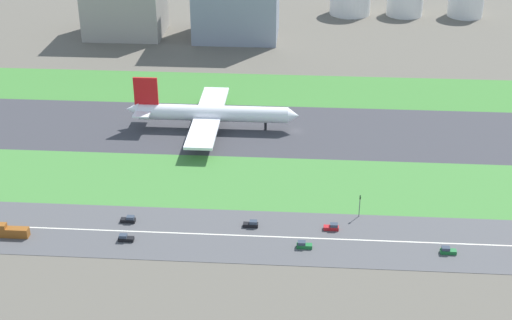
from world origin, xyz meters
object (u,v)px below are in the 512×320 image
object	(u,v)px
car_1	(304,245)
traffic_light	(360,204)
car_3	(448,251)
car_2	(129,220)
fuel_tank_centre	(405,3)
car_5	(332,227)
truck_0	(13,232)
fuel_tank_east	(466,1)
terminal_building	(125,0)
car_6	(125,238)
airliner	(209,113)
car_0	(251,224)

from	to	relation	value
car_1	traffic_light	size ratio (longest dim) A/B	0.61
car_3	car_2	size ratio (longest dim) A/B	1.00
car_3	fuel_tank_centre	world-z (taller)	fuel_tank_centre
car_5	car_2	xyz separation A→B (m)	(-60.25, 0.00, 0.00)
truck_0	traffic_light	world-z (taller)	traffic_light
car_2	fuel_tank_centre	bearing A→B (deg)	65.11
traffic_light	car_1	bearing A→B (deg)	-132.41
truck_0	fuel_tank_east	world-z (taller)	fuel_tank_east
car_1	terminal_building	world-z (taller)	terminal_building
car_1	car_2	world-z (taller)	same
car_6	airliner	bearing A→B (deg)	-100.35
truck_0	traffic_light	size ratio (longest dim) A/B	1.17
truck_0	fuel_tank_east	bearing A→B (deg)	-125.66
car_0	truck_0	size ratio (longest dim) A/B	0.52
car_5	terminal_building	size ratio (longest dim) A/B	0.11
car_3	fuel_tank_east	world-z (taller)	fuel_tank_east
fuel_tank_east	truck_0	bearing A→B (deg)	-125.66
car_0	traffic_light	world-z (taller)	traffic_light
car_5	terminal_building	world-z (taller)	terminal_building
car_6	fuel_tank_centre	xyz separation A→B (m)	(104.02, 237.00, 5.78)
car_5	car_6	world-z (taller)	same
airliner	car_3	size ratio (longest dim) A/B	14.77
car_0	car_2	bearing A→B (deg)	180.00
car_0	terminal_building	xyz separation A→B (m)	(-78.44, 182.00, 16.52)
car_3	car_6	distance (m)	90.76
fuel_tank_centre	terminal_building	bearing A→B (deg)	-162.99
car_3	car_6	xyz separation A→B (m)	(-90.76, 0.00, 0.00)
truck_0	airliner	bearing A→B (deg)	-121.00
car_0	terminal_building	size ratio (longest dim) A/B	0.11
car_0	fuel_tank_east	bearing A→B (deg)	65.78
traffic_light	car_2	bearing A→B (deg)	-173.35
car_0	airliner	bearing A→B (deg)	107.23
car_2	terminal_building	world-z (taller)	terminal_building
fuel_tank_centre	airliner	bearing A→B (deg)	-119.45
car_6	terminal_building	size ratio (longest dim) A/B	0.11
car_1	fuel_tank_centre	xyz separation A→B (m)	(53.19, 237.00, 5.78)
airliner	terminal_building	distance (m)	128.11
traffic_light	terminal_building	distance (m)	206.48
airliner	fuel_tank_centre	size ratio (longest dim) A/B	3.25
car_3	car_5	world-z (taller)	same
car_0	car_5	world-z (taller)	same
airliner	car_0	world-z (taller)	airliner
car_2	terminal_building	bearing A→B (deg)	102.94
car_1	car_2	xyz separation A→B (m)	(-52.12, 10.00, 0.00)
car_3	airliner	bearing A→B (deg)	-45.55
car_5	car_6	distance (m)	59.80
car_6	car_1	xyz separation A→B (m)	(50.82, 0.00, 0.00)
traffic_light	fuel_tank_east	size ratio (longest dim) A/B	0.37
truck_0	car_2	xyz separation A→B (m)	(31.32, 10.00, -0.75)
car_0	car_1	bearing A→B (deg)	-32.83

